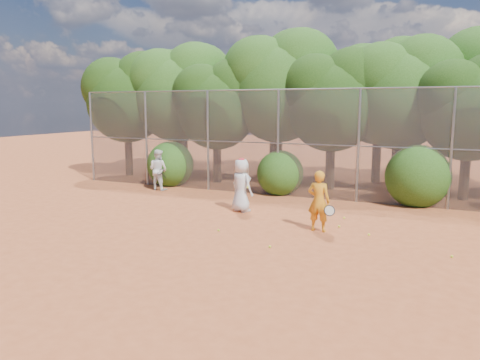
% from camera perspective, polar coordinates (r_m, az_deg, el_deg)
% --- Properties ---
extents(ground, '(80.00, 80.00, 0.00)m').
position_cam_1_polar(ground, '(12.27, -0.53, -7.06)').
color(ground, '#AA4D26').
rests_on(ground, ground).
extents(fence_back, '(20.05, 0.09, 4.03)m').
position_cam_1_polar(fence_back, '(17.51, 7.37, 4.54)').
color(fence_back, gray).
rests_on(fence_back, ground).
extents(tree_0, '(4.38, 3.81, 6.00)m').
position_cam_1_polar(tree_0, '(23.63, -13.49, 10.08)').
color(tree_0, black).
rests_on(tree_0, ground).
extents(tree_1, '(4.64, 4.03, 6.35)m').
position_cam_1_polar(tree_1, '(22.63, -7.60, 10.89)').
color(tree_1, black).
rests_on(tree_1, ground).
extents(tree_2, '(3.99, 3.47, 5.47)m').
position_cam_1_polar(tree_2, '(20.78, -2.68, 9.53)').
color(tree_2, black).
rests_on(tree_2, ground).
extents(tree_3, '(4.89, 4.26, 6.70)m').
position_cam_1_polar(tree_3, '(20.75, 4.93, 11.75)').
color(tree_3, black).
rests_on(tree_3, ground).
extents(tree_4, '(4.19, 3.64, 5.73)m').
position_cam_1_polar(tree_4, '(19.45, 11.35, 9.91)').
color(tree_4, black).
rests_on(tree_4, ground).
extents(tree_5, '(4.51, 3.92, 6.17)m').
position_cam_1_polar(tree_5, '(19.85, 19.09, 10.41)').
color(tree_5, black).
rests_on(tree_5, ground).
extents(tree_6, '(3.86, 3.36, 5.29)m').
position_cam_1_polar(tree_6, '(18.75, 26.38, 8.31)').
color(tree_6, black).
rests_on(tree_6, ground).
extents(tree_9, '(4.83, 4.20, 6.62)m').
position_cam_1_polar(tree_9, '(25.12, -6.77, 11.11)').
color(tree_9, black).
rests_on(tree_9, ground).
extents(tree_10, '(5.15, 4.48, 7.06)m').
position_cam_1_polar(tree_10, '(23.17, 4.41, 12.04)').
color(tree_10, black).
rests_on(tree_10, ground).
extents(tree_11, '(4.64, 4.03, 6.35)m').
position_cam_1_polar(tree_11, '(21.55, 16.82, 10.68)').
color(tree_11, black).
rests_on(tree_11, ground).
extents(bush_0, '(2.00, 2.00, 2.00)m').
position_cam_1_polar(bush_0, '(20.36, -8.48, 2.16)').
color(bush_0, '#214812').
rests_on(bush_0, ground).
extents(bush_1, '(1.80, 1.80, 1.80)m').
position_cam_1_polar(bush_1, '(18.19, 4.92, 1.09)').
color(bush_1, '#214812').
rests_on(bush_1, ground).
extents(bush_2, '(2.20, 2.20, 2.20)m').
position_cam_1_polar(bush_2, '(17.19, 20.86, 0.74)').
color(bush_2, '#214812').
rests_on(bush_2, ground).
extents(player_yellow, '(0.83, 0.54, 1.68)m').
position_cam_1_polar(player_yellow, '(12.90, 9.58, -2.55)').
color(player_yellow, orange).
rests_on(player_yellow, ground).
extents(player_teen, '(1.00, 0.85, 1.75)m').
position_cam_1_polar(player_teen, '(15.10, 0.18, -0.62)').
color(player_teen, silver).
rests_on(player_teen, ground).
extents(player_white, '(0.91, 0.81, 1.66)m').
position_cam_1_polar(player_white, '(19.28, -9.94, 1.23)').
color(player_white, white).
rests_on(player_white, ground).
extents(ball_0, '(0.07, 0.07, 0.07)m').
position_cam_1_polar(ball_0, '(12.90, 15.45, -6.44)').
color(ball_0, yellow).
rests_on(ball_0, ground).
extents(ball_1, '(0.07, 0.07, 0.07)m').
position_cam_1_polar(ball_1, '(13.55, 12.00, -5.56)').
color(ball_1, yellow).
rests_on(ball_1, ground).
extents(ball_2, '(0.07, 0.07, 0.07)m').
position_cam_1_polar(ball_2, '(11.44, 3.66, -8.11)').
color(ball_2, yellow).
rests_on(ball_2, ground).
extents(ball_3, '(0.07, 0.07, 0.07)m').
position_cam_1_polar(ball_3, '(11.73, 24.42, -8.49)').
color(ball_3, yellow).
rests_on(ball_3, ground).
extents(ball_4, '(0.07, 0.07, 0.07)m').
position_cam_1_polar(ball_4, '(12.88, -2.64, -6.13)').
color(ball_4, yellow).
rests_on(ball_4, ground).
extents(ball_5, '(0.07, 0.07, 0.07)m').
position_cam_1_polar(ball_5, '(14.61, 12.58, -4.52)').
color(ball_5, yellow).
rests_on(ball_5, ground).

